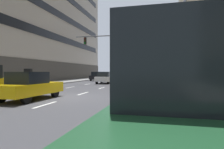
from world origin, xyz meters
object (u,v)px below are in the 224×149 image
Objects in this scene: car_parked_0 at (188,110)px; car_parked_1 at (167,82)px; car_driving_5 at (117,76)px; traffic_signal_0 at (136,45)px; taxi_driving_2 at (124,78)px; car_driving_1 at (105,78)px; taxi_driving_3 at (30,86)px; car_driving_0 at (97,76)px; car_parked_2 at (162,79)px.

car_parked_0 is 0.95× the size of car_parked_1.
car_parked_1 is (7.23, -24.58, 0.26)m from car_driving_5.
car_parked_0 is 0.38× the size of traffic_signal_0.
car_parked_1 is at bearing 90.00° from car_parked_0.
car_driving_1 is at bearing 135.41° from taxi_driving_2.
taxi_driving_2 reaches higher than taxi_driving_3.
car_driving_0 is 1.01× the size of car_driving_1.
car_parked_2 is at bearing -59.56° from taxi_driving_2.
car_parked_1 is at bearing -78.39° from traffic_signal_0.
car_parked_1 reaches higher than taxi_driving_2.
taxi_driving_3 reaches higher than car_driving_5.
car_driving_0 is 0.92× the size of car_driving_5.
traffic_signal_0 is (-2.79, 7.13, 3.64)m from car_parked_2.
taxi_driving_2 is 11.61m from car_driving_5.
car_driving_1 is 0.96× the size of car_parked_0.
traffic_signal_0 is (4.52, -3.00, 3.91)m from car_driving_1.
car_driving_1 is at bearing 89.52° from taxi_driving_3.
car_parked_1 is 6.46m from car_parked_2.
taxi_driving_3 is 0.37× the size of traffic_signal_0.
taxi_driving_2 is (6.59, -10.56, 0.07)m from car_driving_0.
car_driving_1 is at bearing 113.78° from car_parked_1.
car_driving_0 is 13.61m from traffic_signal_0.
car_parked_0 is at bearing -90.00° from car_parked_1.
car_parked_0 is at bearing -76.73° from car_driving_5.
car_parked_0 reaches higher than car_parked_2.
car_driving_0 is 0.37× the size of traffic_signal_0.
traffic_signal_0 reaches higher than car_parked_0.
taxi_driving_2 is at bearing -44.59° from car_driving_1.
traffic_signal_0 is (1.29, 0.18, 3.84)m from taxi_driving_2.
car_parked_2 reaches higher than taxi_driving_2.
traffic_signal_0 reaches higher than car_parked_1.
car_driving_0 is at bearing -169.98° from car_driving_5.
car_parked_1 is (7.44, -0.73, 0.33)m from taxi_driving_3.
taxi_driving_2 is at bearing -172.08° from traffic_signal_0.
car_driving_1 is 15.85m from taxi_driving_3.
car_driving_1 is 23.83m from car_parked_0.
car_driving_1 is at bearing -65.47° from car_driving_0.
car_driving_0 is 0.97× the size of car_parked_0.
car_parked_2 is at bearing -68.24° from car_driving_5.
taxi_driving_3 reaches higher than car_driving_1.
traffic_signal_0 reaches higher than car_parked_2.
car_parked_0 reaches higher than taxi_driving_3.
taxi_driving_2 is 0.99× the size of car_driving_5.
car_driving_5 is 1.06× the size of car_parked_2.
traffic_signal_0 is at bearing 101.61° from car_parked_1.
car_driving_1 is at bearing 125.81° from car_parked_2.
car_driving_1 is 8.00m from car_driving_5.
car_parked_2 is (7.31, -10.13, 0.27)m from car_driving_1.
car_driving_0 is at bearing 121.97° from taxi_driving_2.
taxi_driving_2 is at bearing -58.03° from car_driving_0.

